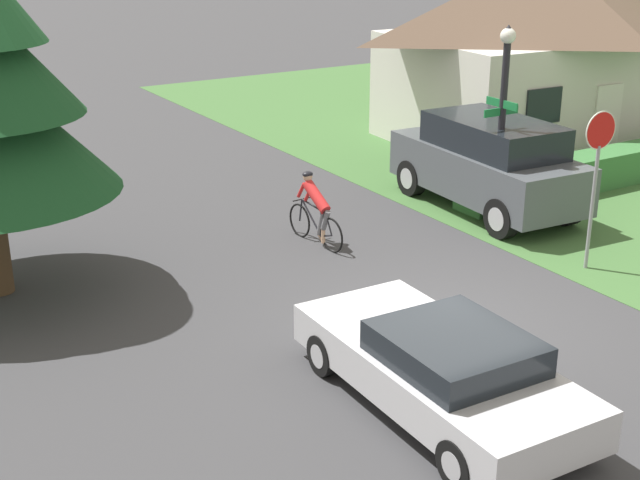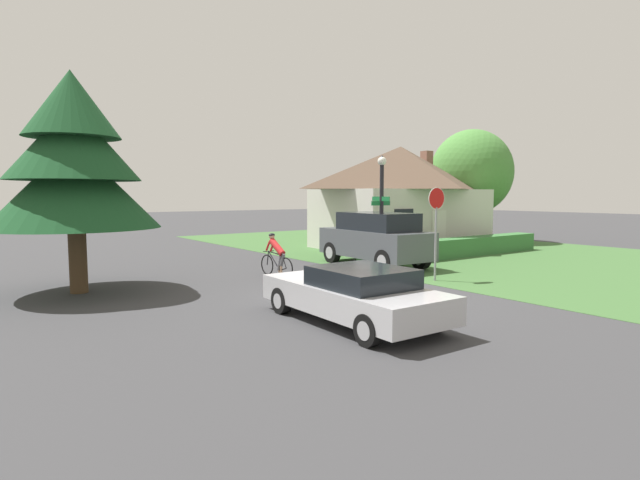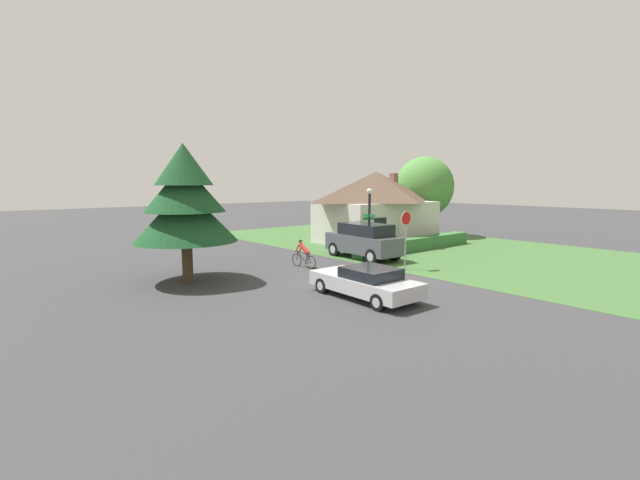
% 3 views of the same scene
% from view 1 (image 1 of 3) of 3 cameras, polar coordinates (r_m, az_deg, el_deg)
% --- Properties ---
extents(ground_plane, '(140.00, 140.00, 0.00)m').
position_cam_1_polar(ground_plane, '(14.42, 7.80, -5.65)').
color(ground_plane, '#38383A').
extents(cottage_house, '(8.94, 6.29, 5.22)m').
position_cam_1_polar(cottage_house, '(26.51, 14.00, 12.09)').
color(cottage_house, beige).
rests_on(cottage_house, ground).
extents(hedge_row, '(10.81, 0.90, 0.83)m').
position_cam_1_polar(hedge_row, '(23.43, 19.51, 4.73)').
color(hedge_row, '#387038').
rests_on(hedge_row, ground).
extents(sedan_left_lane, '(2.04, 4.58, 1.22)m').
position_cam_1_polar(sedan_left_lane, '(11.96, 7.77, -8.08)').
color(sedan_left_lane, '#BCBCC1').
rests_on(sedan_left_lane, ground).
extents(cyclist, '(0.44, 1.80, 1.46)m').
position_cam_1_polar(cyclist, '(17.59, -0.28, 1.91)').
color(cyclist, black).
rests_on(cyclist, ground).
extents(parked_suv_right, '(2.26, 4.93, 2.06)m').
position_cam_1_polar(parked_suv_right, '(19.90, 10.71, 4.82)').
color(parked_suv_right, '#4C5156').
rests_on(parked_suv_right, ground).
extents(stop_sign, '(0.70, 0.07, 2.97)m').
position_cam_1_polar(stop_sign, '(16.70, 17.33, 4.91)').
color(stop_sign, gray).
rests_on(stop_sign, ground).
extents(street_lamp, '(0.31, 0.31, 4.16)m').
position_cam_1_polar(street_lamp, '(18.60, 11.62, 8.33)').
color(street_lamp, black).
rests_on(street_lamp, ground).
extents(street_name_sign, '(0.90, 0.90, 2.67)m').
position_cam_1_polar(street_name_sign, '(18.73, 11.40, 6.33)').
color(street_name_sign, gray).
rests_on(street_name_sign, ground).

